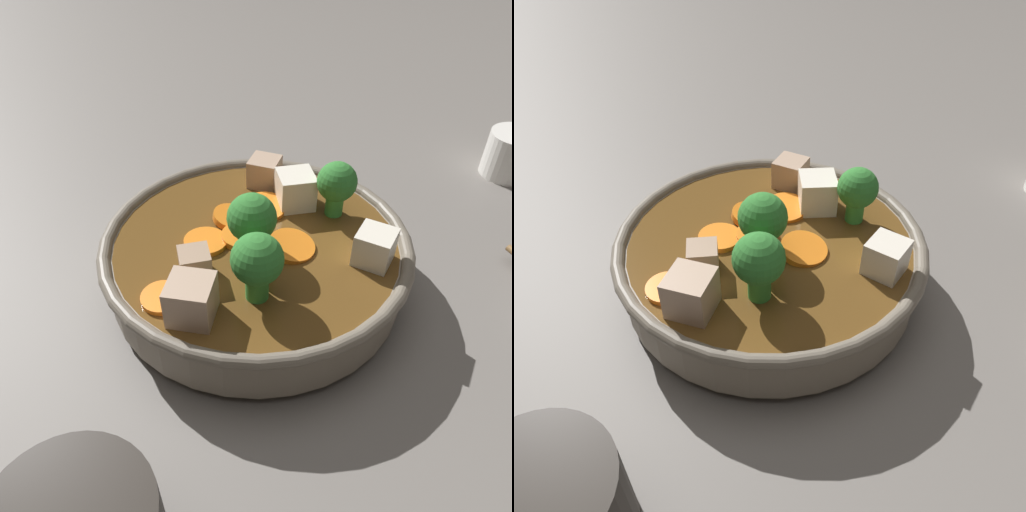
{
  "view_description": "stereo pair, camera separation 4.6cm",
  "coord_description": "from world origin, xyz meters",
  "views": [
    {
      "loc": [
        0.34,
        0.06,
        0.34
      ],
      "look_at": [
        0.0,
        0.0,
        0.04
      ],
      "focal_mm": 35.0,
      "sensor_mm": 36.0,
      "label": 1
    },
    {
      "loc": [
        0.33,
        0.11,
        0.34
      ],
      "look_at": [
        0.0,
        0.0,
        0.04
      ],
      "focal_mm": 35.0,
      "sensor_mm": 36.0,
      "label": 2
    }
  ],
  "objects": [
    {
      "name": "ground_plane",
      "position": [
        0.0,
        0.0,
        0.0
      ],
      "size": [
        3.0,
        3.0,
        0.0
      ],
      "primitive_type": "plane",
      "color": "slate"
    },
    {
      "name": "stirfry_bowl",
      "position": [
        0.0,
        0.0,
        0.04
      ],
      "size": [
        0.28,
        0.28,
        0.12
      ],
      "color": "slate",
      "rests_on": "ground_plane"
    }
  ]
}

